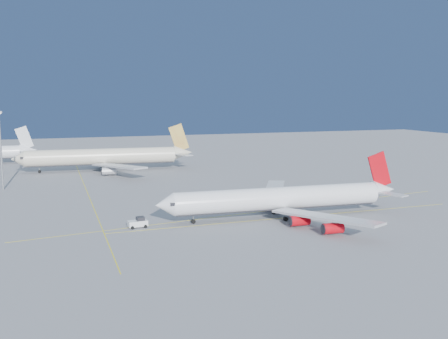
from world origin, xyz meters
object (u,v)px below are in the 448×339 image
airliner_virgin (284,198)px  airliner_etihad (106,157)px  pushback_tug (138,223)px  light_mast (0,144)px

airliner_virgin → airliner_etihad: (-32.08, 92.85, 0.94)m
pushback_tug → light_mast: size_ratio=0.18×
airliner_virgin → pushback_tug: 35.07m
airliner_virgin → airliner_etihad: size_ratio=0.89×
pushback_tug → airliner_virgin: bearing=-8.6°
airliner_etihad → light_mast: 47.88m
pushback_tug → light_mast: bearing=113.0°
pushback_tug → light_mast: light_mast is taller
airliner_etihad → pushback_tug: 91.10m
airliner_etihad → pushback_tug: bearing=-87.7°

